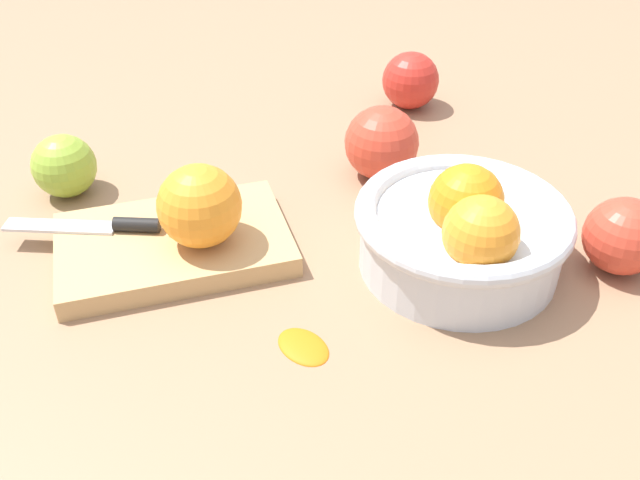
# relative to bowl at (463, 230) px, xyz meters

# --- Properties ---
(ground_plane) EXTENTS (2.40, 2.40, 0.00)m
(ground_plane) POSITION_rel_bowl_xyz_m (0.10, -0.13, -0.04)
(ground_plane) COLOR #997556
(bowl) EXTENTS (0.20, 0.20, 0.11)m
(bowl) POSITION_rel_bowl_xyz_m (0.00, 0.00, 0.00)
(bowl) COLOR silver
(bowl) RESTS_ON ground_plane
(cutting_board) EXTENTS (0.24, 0.17, 0.02)m
(cutting_board) POSITION_rel_bowl_xyz_m (0.24, -0.14, -0.03)
(cutting_board) COLOR tan
(cutting_board) RESTS_ON ground_plane
(orange_on_board) EXTENTS (0.08, 0.08, 0.08)m
(orange_on_board) POSITION_rel_bowl_xyz_m (0.22, -0.11, 0.02)
(orange_on_board) COLOR orange
(orange_on_board) RESTS_ON cutting_board
(knife) EXTENTS (0.14, 0.09, 0.01)m
(knife) POSITION_rel_bowl_xyz_m (0.30, -0.17, -0.02)
(knife) COLOR silver
(knife) RESTS_ON cutting_board
(apple_front_right) EXTENTS (0.07, 0.07, 0.07)m
(apple_front_right) POSITION_rel_bowl_xyz_m (0.32, -0.29, -0.01)
(apple_front_right) COLOR #8EB738
(apple_front_right) RESTS_ON ground_plane
(apple_front_left) EXTENTS (0.08, 0.08, 0.08)m
(apple_front_left) POSITION_rel_bowl_xyz_m (-0.13, -0.32, -0.01)
(apple_front_left) COLOR red
(apple_front_left) RESTS_ON ground_plane
(apple_front_left_2) EXTENTS (0.08, 0.08, 0.08)m
(apple_front_left_2) POSITION_rel_bowl_xyz_m (-0.01, -0.18, -0.00)
(apple_front_left_2) COLOR #D6422D
(apple_front_left_2) RESTS_ON ground_plane
(apple_back_left) EXTENTS (0.07, 0.07, 0.07)m
(apple_back_left) POSITION_rel_bowl_xyz_m (-0.14, 0.06, -0.01)
(apple_back_left) COLOR #D6422D
(apple_back_left) RESTS_ON ground_plane
(citrus_peel) EXTENTS (0.05, 0.06, 0.01)m
(citrus_peel) POSITION_rel_bowl_xyz_m (0.18, 0.04, -0.04)
(citrus_peel) COLOR orange
(citrus_peel) RESTS_ON ground_plane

